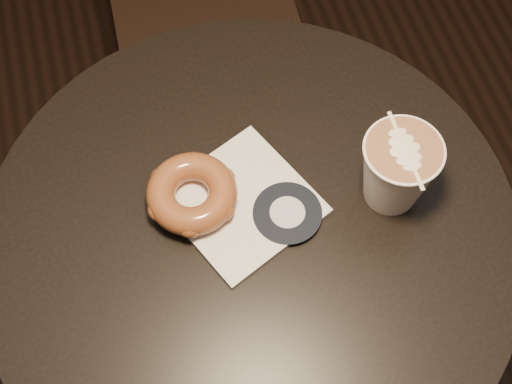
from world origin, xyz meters
TOP-DOWN VIEW (x-y plane):
  - cafe_table at (0.00, 0.00)m, footprint 0.70×0.70m
  - pastry_bag at (-0.00, 0.03)m, footprint 0.22×0.22m
  - doughnut at (-0.06, 0.05)m, footprint 0.12×0.12m
  - latte_cup at (0.19, 0.00)m, footprint 0.10×0.10m

SIDE VIEW (x-z plane):
  - cafe_table at x=0.00m, z-range 0.18..0.93m
  - pastry_bag at x=0.00m, z-range 0.75..0.76m
  - doughnut at x=-0.06m, z-range 0.76..0.80m
  - latte_cup at x=0.19m, z-range 0.75..0.86m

